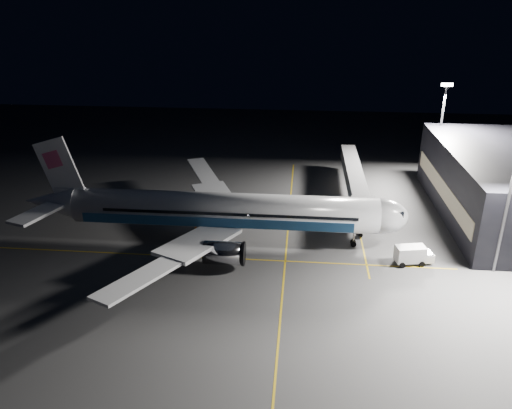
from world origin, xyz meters
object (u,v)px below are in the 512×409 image
Objects in this scene: safety_cone_a at (262,206)px; safety_cone_b at (253,214)px; airliner at (218,211)px; floodlight_mast_north at (441,124)px; floodlight_mast_south at (510,191)px; service_truck at (413,254)px; baggage_tug at (243,202)px; safety_cone_c at (195,226)px; jet_bridge at (355,180)px.

safety_cone_a is 0.98× the size of safety_cone_b.
airliner is 2.97× the size of floodlight_mast_north.
floodlight_mast_south is 3.54× the size of service_truck.
service_truck is (29.85, -4.90, -3.65)m from airliner.
airliner is at bearing 159.17° from service_truck.
safety_cone_a is (3.58, -0.41, -0.63)m from baggage_tug.
safety_cone_c is (-9.20, -6.24, 0.04)m from safety_cone_b.
safety_cone_b is (2.24, -4.02, -0.63)m from baggage_tug.
service_truck reaches higher than safety_cone_c.
jet_bridge is 24.13m from service_truck.
floodlight_mast_south reaches higher than jet_bridge.
floodlight_mast_north is 40.05m from service_truck.
baggage_tug is at bearing 152.39° from floodlight_mast_south.
floodlight_mast_south reaches higher than safety_cone_a.
safety_cone_c is (-45.74, 10.01, -12.07)m from floodlight_mast_south.
safety_cone_c reaches higher than safety_cone_b.
jet_bridge is 31.39m from safety_cone_c.
service_truck is at bearing -14.45° from safety_cone_c.
floodlight_mast_south is at bearing -53.21° from jet_bridge.
safety_cone_c is (-45.74, -27.99, -12.07)m from floodlight_mast_north.
floodlight_mast_north is 1.00× the size of floodlight_mast_south.
service_truck is 33.56m from baggage_tug.
floodlight_mast_north reaches higher than jet_bridge.
baggage_tug is (2.30, 14.26, -4.27)m from airliner.
jet_bridge is at bearing 126.79° from floodlight_mast_south.
floodlight_mast_south is 39.29× the size of safety_cone_b.
floodlight_mast_north is at bearing 30.76° from safety_cone_b.
service_truck is (-11.22, 1.12, -10.86)m from floodlight_mast_south.
airliner is 102.07× the size of safety_cone_c.
safety_cone_a is (5.88, 13.85, -4.91)m from airliner.
airliner reaches higher than service_truck.
floodlight_mast_north is at bearing 31.46° from safety_cone_c.
service_truck is 11.32× the size of safety_cone_a.
baggage_tug reaches higher than safety_cone_a.
baggage_tug is 12.42m from safety_cone_c.
safety_cone_a is at bearing -152.74° from floodlight_mast_north.
service_truck reaches higher than baggage_tug.
airliner is at bearing -40.63° from safety_cone_c.
jet_bridge is 1.66× the size of floodlight_mast_south.
safety_cone_b is at bearing 34.16° from safety_cone_c.
jet_bridge is at bearing 22.85° from safety_cone_b.
floodlight_mast_south is 15.66m from service_truck.
floodlight_mast_north is at bearing 37.91° from airliner.
safety_cone_b is at bearing 66.10° from airliner.
floodlight_mast_south is (0.00, -38.00, 0.00)m from floodlight_mast_north.
safety_cone_c is at bearing -101.66° from baggage_tug.
floodlight_mast_north is (41.08, 31.99, 7.21)m from airliner.
floodlight_mast_north reaches higher than baggage_tug.
safety_cone_b is (-36.54, 16.26, -12.11)m from floodlight_mast_south.
airliner reaches higher than jet_bridge.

